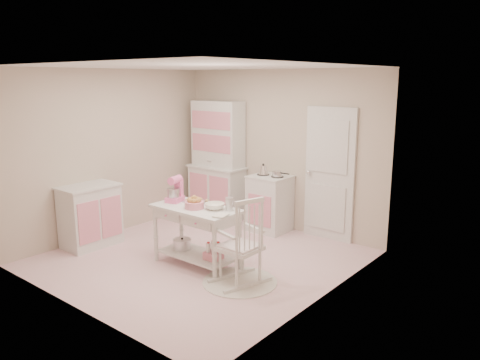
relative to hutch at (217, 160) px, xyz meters
The scene contains 14 objects.
room_shell 2.12m from the hutch, 54.70° to the right, with size 3.84×3.84×2.62m.
door 2.14m from the hutch, ahead, with size 0.82×0.05×2.04m, color white.
hutch is the anchor object (origin of this frame).
stove 1.33m from the hutch, ahead, with size 0.62×0.57×0.92m, color white.
base_cabinet 2.42m from the hutch, 101.14° to the right, with size 0.54×0.84×0.92m, color white.
lace_rug 3.03m from the hutch, 42.58° to the right, with size 0.92×0.92×0.01m, color white.
rocking_chair 2.89m from the hutch, 42.58° to the right, with size 0.48×0.72×1.10m, color white.
work_table 2.35m from the hutch, 55.02° to the right, with size 1.20×0.60×0.80m, color white.
stand_mixer 2.04m from the hutch, 64.44° to the right, with size 0.20×0.28×0.34m, color pink.
cookie_tray 2.04m from the hutch, 55.58° to the right, with size 0.34×0.24×0.02m, color silver.
bread_basket 2.32m from the hutch, 55.33° to the right, with size 0.25×0.25×0.09m, color pink.
mixing_bowl 2.37m from the hutch, 48.73° to the right, with size 0.26×0.26×0.08m, color white.
metal_pitcher 2.43m from the hutch, 44.29° to the right, with size 0.10×0.10×0.17m, color silver.
recipe_book 2.65m from the hutch, 48.49° to the right, with size 0.15×0.21×0.02m, color white.
Camera 1 is at (4.29, -4.41, 2.44)m, focal length 35.00 mm.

